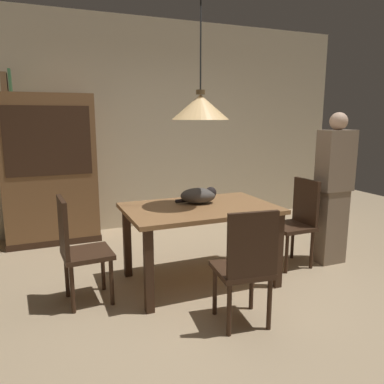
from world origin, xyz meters
TOP-DOWN VIEW (x-y plane):
  - ground at (0.00, 0.00)m, footprint 10.00×10.00m
  - back_wall at (0.00, 2.65)m, footprint 6.40×0.10m
  - dining_table at (0.00, 0.52)m, footprint 1.40×0.90m
  - chair_near_front at (-0.01, -0.36)m, footprint 0.44×0.44m
  - chair_right_side at (1.13, 0.52)m, footprint 0.40×0.40m
  - chair_left_side at (-1.13, 0.51)m, footprint 0.42×0.42m
  - cat_sleeping at (0.04, 0.64)m, footprint 0.40×0.31m
  - pendant_lamp at (0.00, 0.52)m, footprint 0.52×0.52m
  - hutch_bookcase at (-1.25, 2.32)m, footprint 1.12×0.45m
  - book_brown_thick at (-1.67, 2.32)m, footprint 0.06×0.24m
  - book_green_slim at (-1.61, 2.32)m, footprint 0.03×0.20m
  - person_standing at (1.52, 0.44)m, footprint 0.36×0.22m

SIDE VIEW (x-z plane):
  - ground at x=0.00m, z-range 0.00..0.00m
  - chair_near_front at x=-0.01m, z-range 0.05..0.98m
  - chair_right_side at x=1.13m, z-range 0.05..0.98m
  - chair_left_side at x=-1.13m, z-range 0.05..0.98m
  - dining_table at x=0.00m, z-range 0.27..1.02m
  - person_standing at x=1.52m, z-range 0.01..1.63m
  - cat_sleeping at x=0.04m, z-range 0.75..0.90m
  - hutch_bookcase at x=-1.25m, z-range -0.04..1.81m
  - back_wall at x=0.00m, z-range 0.00..2.90m
  - pendant_lamp at x=0.00m, z-range 1.01..2.31m
  - book_brown_thick at x=-1.67m, z-range 1.85..2.07m
  - book_green_slim at x=-1.61m, z-range 1.85..2.11m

